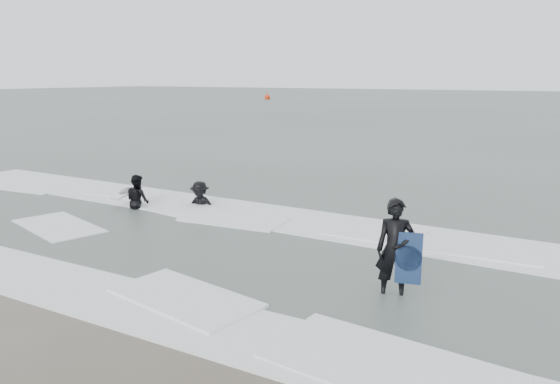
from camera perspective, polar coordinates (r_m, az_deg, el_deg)
The scene contains 8 objects.
ground at distance 11.12m, azimuth -13.46°, elevation -10.22°, with size 320.00×320.00×0.00m, color brown.
sea at distance 87.70m, azimuth 26.10°, elevation 8.15°, with size 320.00×320.00×0.00m, color #47544C.
surfer_centre at distance 10.84m, azimuth 11.72°, elevation -10.74°, with size 0.71×0.47×1.96m, color black.
surfer_wading at distance 17.89m, azimuth -14.59°, elevation -1.77°, with size 0.81×0.63×1.67m, color black.
surfer_breaker at distance 17.72m, azimuth -8.34°, elevation -1.64°, with size 1.10×0.64×1.71m, color black.
surf_foam at distance 13.82m, azimuth -2.76°, elevation -5.27°, with size 30.03×9.06×0.09m.
bodyboards at distance 13.92m, azimuth 8.81°, elevation -3.31°, with size 14.54×7.00×1.25m.
buoy at distance 98.66m, azimuth -1.34°, elevation 9.86°, with size 1.00×1.00×1.65m.
Camera 1 is at (7.28, -7.30, 4.15)m, focal length 35.00 mm.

